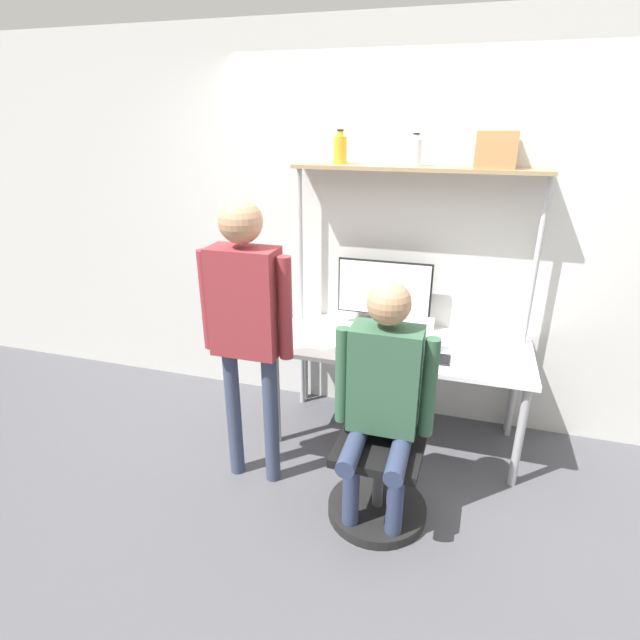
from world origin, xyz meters
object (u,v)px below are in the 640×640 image
at_px(monitor, 384,291).
at_px(office_chair, 380,467).
at_px(cell_phone, 444,360).
at_px(storage_box, 496,149).
at_px(person_standing, 246,312).
at_px(bottle_amber, 340,149).
at_px(bottle_clear, 415,152).
at_px(person_seated, 383,389).
at_px(laptop, 404,344).

height_order(monitor, office_chair, monitor).
bearing_deg(cell_phone, storage_box, 69.03).
bearing_deg(cell_phone, monitor, 138.13).
height_order(person_standing, storage_box, storage_box).
bearing_deg(bottle_amber, storage_box, 0.00).
xyz_separation_m(cell_phone, bottle_clear, (-0.31, 0.41, 1.18)).
xyz_separation_m(monitor, person_seated, (0.19, -1.03, -0.18)).
bearing_deg(bottle_amber, office_chair, -62.19).
relative_size(cell_phone, bottle_amber, 0.71).
distance_m(laptop, bottle_clear, 1.19).
bearing_deg(cell_phone, person_seated, -113.94).
bearing_deg(bottle_amber, person_standing, -107.65).
xyz_separation_m(monitor, bottle_amber, (-0.33, -0.01, 0.92)).
bearing_deg(cell_phone, bottle_clear, 127.41).
distance_m(cell_phone, storage_box, 1.28).
bearing_deg(bottle_clear, storage_box, 0.00).
xyz_separation_m(cell_phone, person_seated, (-0.27, -0.62, 0.09)).
relative_size(office_chair, person_standing, 0.54).
distance_m(person_standing, bottle_amber, 1.25).
relative_size(office_chair, bottle_amber, 4.42).
distance_m(laptop, person_seated, 0.64).
height_order(monitor, cell_phone, monitor).
bearing_deg(office_chair, person_seated, -91.86).
bearing_deg(storage_box, cell_phone, -110.97).
relative_size(laptop, bottle_clear, 1.76).
height_order(cell_phone, storage_box, storage_box).
distance_m(person_seated, bottle_clear, 1.50).
bearing_deg(laptop, cell_phone, -5.15).
xyz_separation_m(office_chair, storage_box, (0.43, 0.97, 1.64)).
height_order(person_seated, storage_box, storage_box).
relative_size(bottle_clear, storage_box, 0.83).
bearing_deg(office_chair, storage_box, 66.27).
distance_m(monitor, bottle_clear, 0.93).
xyz_separation_m(monitor, laptop, (0.21, -0.39, -0.21)).
xyz_separation_m(laptop, person_seated, (-0.02, -0.64, 0.03)).
height_order(person_seated, bottle_amber, bottle_amber).
bearing_deg(person_seated, monitor, 100.27).
bearing_deg(person_seated, cell_phone, 66.06).
bearing_deg(monitor, storage_box, -0.74).
distance_m(cell_phone, bottle_amber, 1.48).
xyz_separation_m(monitor, bottle_clear, (0.15, -0.01, 0.91)).
xyz_separation_m(person_standing, storage_box, (1.23, 0.91, 0.82)).
bearing_deg(storage_box, person_seated, -112.78).
xyz_separation_m(office_chair, person_seated, (-0.00, -0.05, 0.53)).
bearing_deg(storage_box, bottle_clear, 180.00).
height_order(cell_phone, person_standing, person_standing).
height_order(cell_phone, bottle_amber, bottle_amber).
xyz_separation_m(laptop, storage_box, (0.41, 0.38, 1.15)).
relative_size(person_seated, storage_box, 5.96).
distance_m(laptop, bottle_amber, 1.31).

